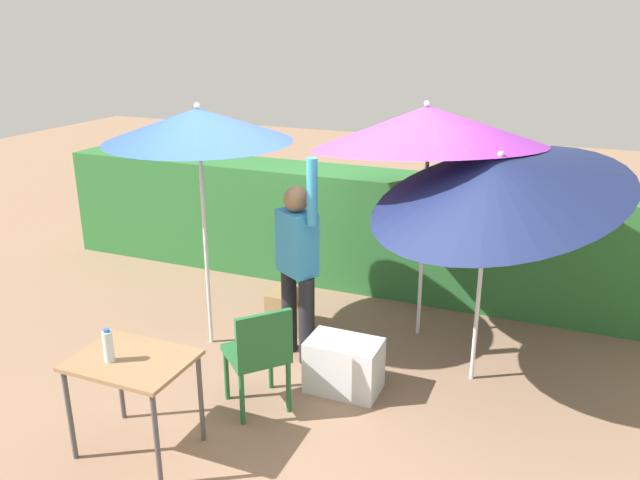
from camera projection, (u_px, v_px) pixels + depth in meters
ground_plane at (307, 367)px, 5.63m from camera, size 24.00×24.00×0.00m
hedge_row at (378, 231)px, 7.16m from camera, size 8.00×0.70×1.31m
umbrella_rainbow at (427, 127)px, 5.57m from camera, size 2.11×2.10×2.35m
umbrella_orange at (494, 178)px, 4.82m from camera, size 2.12×2.03×2.35m
umbrella_yellow at (198, 125)px, 5.39m from camera, size 1.63×1.63×2.26m
person_vendor at (297, 261)px, 5.51m from camera, size 0.52×0.37×1.88m
chair_plastic at (259, 352)px, 4.85m from camera, size 0.62×0.62×0.89m
cooler_box at (344, 365)px, 5.22m from camera, size 0.60×0.37×0.45m
crate_cardboard at (289, 311)px, 6.27m from camera, size 0.37×0.34×0.39m
folding_table at (133, 370)px, 4.34m from camera, size 0.80×0.60×0.73m
bottle_water at (108, 346)px, 4.25m from camera, size 0.07×0.07×0.24m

